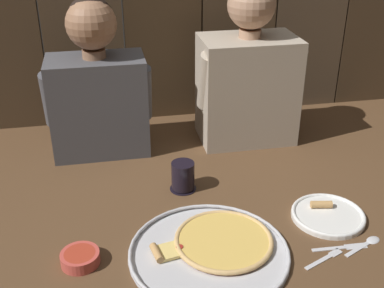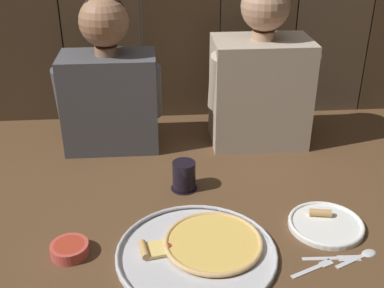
{
  "view_description": "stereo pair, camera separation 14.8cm",
  "coord_description": "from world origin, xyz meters",
  "px_view_note": "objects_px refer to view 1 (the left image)",
  "views": [
    {
      "loc": [
        -0.26,
        -1.19,
        0.86
      ],
      "look_at": [
        -0.01,
        0.1,
        0.18
      ],
      "focal_mm": 45.37,
      "sensor_mm": 36.0,
      "label": 1
    },
    {
      "loc": [
        -0.11,
        -1.21,
        0.86
      ],
      "look_at": [
        -0.01,
        0.1,
        0.18
      ],
      "focal_mm": 45.37,
      "sensor_mm": 36.0,
      "label": 2
    }
  ],
  "objects_px": {
    "dinner_plate": "(328,215)",
    "drinking_glass": "(183,176)",
    "diner_right": "(248,72)",
    "diner_left": "(97,85)",
    "pizza_tray": "(214,248)",
    "dipping_bowl": "(80,257)"
  },
  "relations": [
    {
      "from": "pizza_tray",
      "to": "dipping_bowl",
      "type": "bearing_deg",
      "value": 177.12
    },
    {
      "from": "dipping_bowl",
      "to": "diner_left",
      "type": "relative_size",
      "value": 0.18
    },
    {
      "from": "drinking_glass",
      "to": "dinner_plate",
      "type": "bearing_deg",
      "value": -30.95
    },
    {
      "from": "pizza_tray",
      "to": "drinking_glass",
      "type": "relative_size",
      "value": 4.47
    },
    {
      "from": "dipping_bowl",
      "to": "diner_right",
      "type": "distance_m",
      "value": 0.93
    },
    {
      "from": "pizza_tray",
      "to": "dipping_bowl",
      "type": "height_order",
      "value": "dipping_bowl"
    },
    {
      "from": "pizza_tray",
      "to": "dinner_plate",
      "type": "height_order",
      "value": "dinner_plate"
    },
    {
      "from": "pizza_tray",
      "to": "diner_left",
      "type": "xyz_separation_m",
      "value": [
        -0.28,
        0.65,
        0.25
      ]
    },
    {
      "from": "pizza_tray",
      "to": "diner_right",
      "type": "height_order",
      "value": "diner_right"
    },
    {
      "from": "dinner_plate",
      "to": "diner_right",
      "type": "xyz_separation_m",
      "value": [
        -0.09,
        0.57,
        0.26
      ]
    },
    {
      "from": "drinking_glass",
      "to": "diner_left",
      "type": "xyz_separation_m",
      "value": [
        -0.25,
        0.33,
        0.21
      ]
    },
    {
      "from": "diner_left",
      "to": "diner_right",
      "type": "relative_size",
      "value": 0.93
    },
    {
      "from": "diner_left",
      "to": "dinner_plate",
      "type": "bearing_deg",
      "value": -41.3
    },
    {
      "from": "dinner_plate",
      "to": "drinking_glass",
      "type": "height_order",
      "value": "drinking_glass"
    },
    {
      "from": "drinking_glass",
      "to": "dipping_bowl",
      "type": "bearing_deg",
      "value": -137.15
    },
    {
      "from": "pizza_tray",
      "to": "diner_left",
      "type": "distance_m",
      "value": 0.75
    },
    {
      "from": "drinking_glass",
      "to": "diner_right",
      "type": "height_order",
      "value": "diner_right"
    },
    {
      "from": "drinking_glass",
      "to": "diner_left",
      "type": "distance_m",
      "value": 0.46
    },
    {
      "from": "dinner_plate",
      "to": "diner_right",
      "type": "relative_size",
      "value": 0.36
    },
    {
      "from": "pizza_tray",
      "to": "drinking_glass",
      "type": "height_order",
      "value": "drinking_glass"
    },
    {
      "from": "dinner_plate",
      "to": "diner_left",
      "type": "xyz_separation_m",
      "value": [
        -0.64,
        0.57,
        0.25
      ]
    },
    {
      "from": "diner_left",
      "to": "diner_right",
      "type": "height_order",
      "value": "diner_right"
    }
  ]
}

